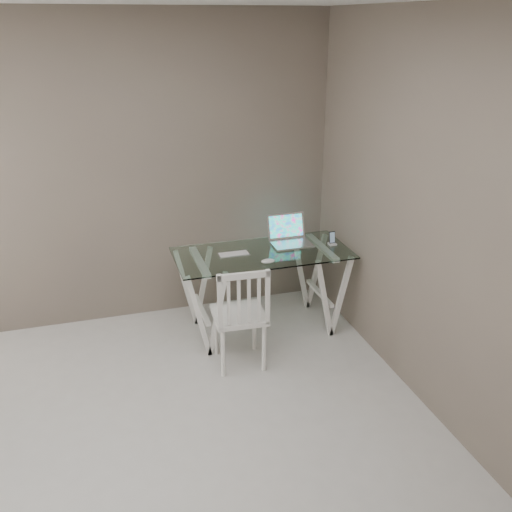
{
  "coord_description": "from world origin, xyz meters",
  "views": [
    {
      "loc": [
        -0.17,
        -2.68,
        2.59
      ],
      "look_at": [
        1.05,
        1.32,
        0.85
      ],
      "focal_mm": 40.0,
      "sensor_mm": 36.0,
      "label": 1
    }
  ],
  "objects": [
    {
      "name": "room",
      "position": [
        -0.06,
        0.02,
        1.72
      ],
      "size": [
        4.5,
        4.52,
        2.71
      ],
      "color": "#BCB9B4",
      "rests_on": "ground"
    },
    {
      "name": "desk",
      "position": [
        1.2,
        1.62,
        0.38
      ],
      "size": [
        1.5,
        0.7,
        0.75
      ],
      "color": "silver",
      "rests_on": "ground"
    },
    {
      "name": "chair",
      "position": [
        0.86,
        1.09,
        0.49
      ],
      "size": [
        0.43,
        0.43,
        0.89
      ],
      "rotation": [
        0.0,
        0.0,
        -0.06
      ],
      "color": "white",
      "rests_on": "ground"
    },
    {
      "name": "laptop",
      "position": [
        1.5,
        1.78,
        0.8
      ],
      "size": [
        0.35,
        0.31,
        0.24
      ],
      "color": "silver",
      "rests_on": "desk"
    },
    {
      "name": "keyboard",
      "position": [
        0.95,
        1.65,
        0.75
      ],
      "size": [
        0.27,
        0.11,
        0.01
      ],
      "primitive_type": "cube",
      "color": "silver",
      "rests_on": "desk"
    },
    {
      "name": "mouse",
      "position": [
        1.17,
        1.39,
        0.76
      ],
      "size": [
        0.11,
        0.07,
        0.04
      ],
      "primitive_type": "ellipsoid",
      "color": "silver",
      "rests_on": "desk"
    },
    {
      "name": "phone_dock",
      "position": [
        1.85,
        1.62,
        0.78
      ],
      "size": [
        0.06,
        0.06,
        0.12
      ],
      "color": "white",
      "rests_on": "desk"
    }
  ]
}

